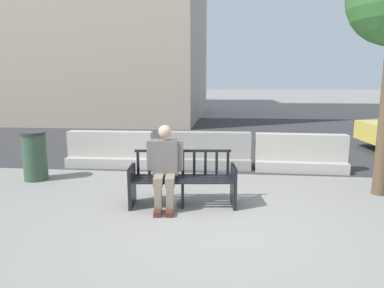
# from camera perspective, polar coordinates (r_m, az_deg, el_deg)

# --- Properties ---
(ground_plane) EXTENTS (200.00, 200.00, 0.00)m
(ground_plane) POSITION_cam_1_polar(r_m,az_deg,el_deg) (5.02, 4.61, -12.98)
(ground_plane) COLOR gray
(street_asphalt) EXTENTS (120.00, 12.00, 0.01)m
(street_asphalt) POSITION_cam_1_polar(r_m,az_deg,el_deg) (13.46, 5.38, 1.72)
(street_asphalt) COLOR #333335
(street_asphalt) RESTS_ON ground
(street_bench) EXTENTS (1.73, 0.69, 0.88)m
(street_bench) POSITION_cam_1_polar(r_m,az_deg,el_deg) (5.57, -1.55, -6.25)
(street_bench) COLOR black
(street_bench) RESTS_ON ground
(seated_person) EXTENTS (0.59, 0.75, 1.31)m
(seated_person) POSITION_cam_1_polar(r_m,az_deg,el_deg) (5.45, -4.53, -3.45)
(seated_person) COLOR #66605B
(seated_person) RESTS_ON ground
(jersey_barrier_centre) EXTENTS (2.01, 0.72, 0.84)m
(jersey_barrier_centre) POSITION_cam_1_polar(r_m,az_deg,el_deg) (8.06, 2.60, -1.51)
(jersey_barrier_centre) COLOR gray
(jersey_barrier_centre) RESTS_ON ground
(jersey_barrier_left) EXTENTS (2.01, 0.72, 0.84)m
(jersey_barrier_left) POSITION_cam_1_polar(r_m,az_deg,el_deg) (8.39, -13.39, -1.31)
(jersey_barrier_left) COLOR #ADA89E
(jersey_barrier_left) RESTS_ON ground
(jersey_barrier_right) EXTENTS (2.02, 0.74, 0.84)m
(jersey_barrier_right) POSITION_cam_1_polar(r_m,az_deg,el_deg) (8.13, 17.56, -1.88)
(jersey_barrier_right) COLOR #ADA89E
(jersey_barrier_right) RESTS_ON ground
(trash_bin) EXTENTS (0.49, 0.49, 0.99)m
(trash_bin) POSITION_cam_1_polar(r_m,az_deg,el_deg) (7.69, -24.73, -1.81)
(trash_bin) COLOR #334C38
(trash_bin) RESTS_ON ground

